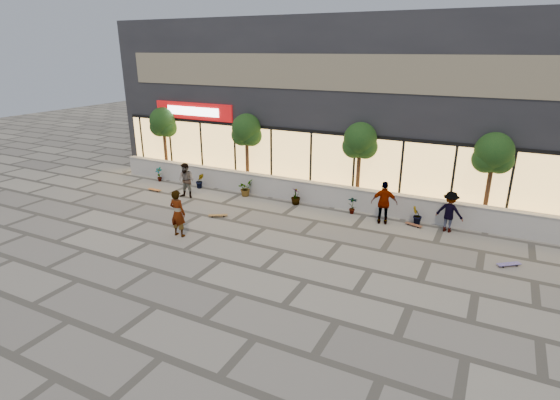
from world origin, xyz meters
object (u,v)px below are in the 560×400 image
at_px(tree_west, 163,124).
at_px(skater_right_far, 450,212).
at_px(tree_east, 493,155).
at_px(skater_right_near, 384,203).
at_px(skater_left, 186,181).
at_px(skateboard_right_far, 509,264).
at_px(tree_mideast, 360,143).
at_px(skateboard_right_near, 414,225).
at_px(skateboard_center, 218,215).
at_px(skater_center, 178,213).
at_px(skateboard_left, 155,190).
at_px(tree_midwest, 247,132).

height_order(tree_west, skater_right_far, tree_west).
distance_m(tree_east, skater_right_near, 4.66).
relative_size(tree_west, skater_left, 2.24).
distance_m(tree_west, skateboard_right_far, 18.63).
relative_size(tree_mideast, skater_right_far, 2.33).
bearing_deg(skateboard_right_near, skateboard_center, -143.41).
height_order(tree_west, tree_east, same).
bearing_deg(skater_center, tree_west, -45.99).
height_order(skateboard_left, skateboard_right_near, skateboard_left).
bearing_deg(skater_right_far, tree_midwest, 2.61).
distance_m(tree_midwest, skater_right_far, 10.59).
relative_size(tree_east, skateboard_center, 4.78).
xyz_separation_m(skater_center, skateboard_center, (0.20, 2.38, -0.87)).
distance_m(tree_mideast, skater_center, 8.69).
relative_size(skater_center, skater_right_far, 1.13).
bearing_deg(tree_midwest, skateboard_left, -145.56).
xyz_separation_m(tree_mideast, skateboard_left, (-10.01, -2.75, -2.91)).
bearing_deg(skater_right_near, skateboard_center, 7.76).
xyz_separation_m(skater_right_far, skateboard_right_near, (-1.31, -0.10, -0.77)).
relative_size(skater_left, skater_right_near, 0.95).
height_order(skater_right_near, skateboard_left, skater_right_near).
distance_m(skateboard_center, skateboard_right_far, 11.50).
xyz_separation_m(skater_center, skater_right_far, (9.43, 5.30, -0.11)).
xyz_separation_m(tree_west, tree_east, (17.00, 0.00, 0.00)).
xyz_separation_m(tree_mideast, skater_right_far, (4.27, -1.40, -2.14)).
bearing_deg(tree_mideast, skateboard_center, -138.90).
distance_m(skateboard_center, skateboard_right_near, 8.40).
relative_size(tree_west, skater_right_near, 2.12).
bearing_deg(skater_right_far, skater_center, 39.71).
xyz_separation_m(skateboard_left, skateboard_right_far, (16.55, -0.90, 0.00)).
distance_m(tree_mideast, skateboard_center, 7.18).
height_order(tree_mideast, skateboard_right_far, tree_mideast).
bearing_deg(skateboard_right_near, tree_east, 47.57).
xyz_separation_m(skateboard_center, skateboard_left, (-5.06, 1.57, -0.00)).
distance_m(skater_center, skateboard_left, 6.32).
relative_size(tree_midwest, skateboard_left, 4.89).
distance_m(tree_mideast, skater_right_near, 3.21).
height_order(tree_mideast, skater_right_far, tree_mideast).
bearing_deg(tree_mideast, skateboard_left, -164.64).
xyz_separation_m(skater_center, skateboard_right_far, (11.69, 3.05, -0.87)).
height_order(tree_midwest, tree_mideast, same).
height_order(tree_midwest, skateboard_right_near, tree_midwest).
relative_size(tree_west, tree_midwest, 1.00).
bearing_deg(skater_left, skateboard_right_near, -0.24).
height_order(tree_midwest, skater_right_near, tree_midwest).
distance_m(tree_mideast, skateboard_right_far, 8.03).
bearing_deg(skater_center, skater_left, -54.98).
relative_size(tree_west, skateboard_center, 4.78).
height_order(tree_mideast, skater_right_near, tree_mideast).
distance_m(skater_right_near, skater_right_far, 2.59).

